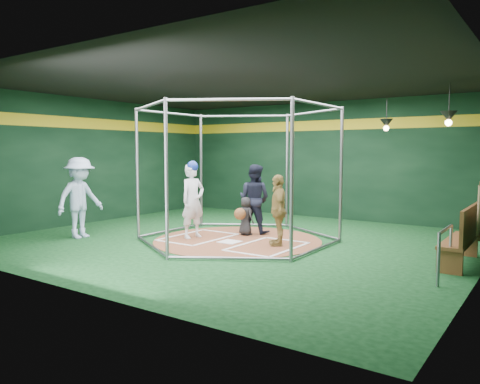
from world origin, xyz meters
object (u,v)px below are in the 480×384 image
Objects in this scene: umpire at (254,199)px; dugout_bench at (464,235)px; visitor_leopard at (278,210)px; batter_figure at (193,200)px.

umpire reaches higher than dugout_bench.
batter_figure is at bearing -115.43° from visitor_leopard.
batter_figure is 5.72m from dugout_bench.
batter_figure is 1.06× the size of umpire.
umpire reaches higher than visitor_leopard.
batter_figure is 2.11m from visitor_leopard.
visitor_leopard is at bearing -173.78° from dugout_bench.
dugout_bench is at bearing 7.55° from batter_figure.
batter_figure is at bearing 53.13° from umpire.
visitor_leopard is at bearing 9.83° from batter_figure.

